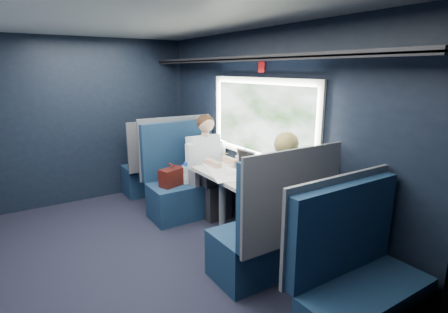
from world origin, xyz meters
TOP-DOWN VIEW (x-y plane):
  - ground at (0.00, 0.00)m, footprint 2.80×4.20m
  - room_shell at (0.02, 0.00)m, footprint 3.00×4.40m
  - table at (1.03, 0.00)m, footprint 0.62×1.00m
  - seat_bay_near at (0.84, 0.87)m, footprint 1.04×0.62m
  - seat_bay_far at (0.85, -0.87)m, footprint 1.04×0.62m
  - seat_row_front at (0.85, 1.80)m, footprint 1.04×0.51m
  - seat_row_back at (0.85, -1.80)m, footprint 1.04×0.51m
  - man at (1.10, 0.70)m, footprint 0.53×0.56m
  - woman at (1.10, -0.71)m, footprint 0.53×0.56m
  - papers at (1.08, 0.08)m, footprint 0.79×0.95m
  - laptop at (1.21, 0.08)m, footprint 0.27×0.33m
  - bottle_small at (1.33, 0.21)m, footprint 0.06×0.06m
  - cup at (1.33, 0.35)m, footprint 0.07×0.07m

SIDE VIEW (x-z plane):
  - ground at x=0.00m, z-range -0.01..0.00m
  - seat_row_front at x=0.85m, z-range -0.17..0.99m
  - seat_row_back at x=0.85m, z-range -0.17..0.99m
  - seat_bay_far at x=0.85m, z-range -0.22..1.04m
  - seat_bay_near at x=0.84m, z-range -0.21..1.05m
  - table at x=1.03m, z-range 0.29..1.03m
  - man at x=1.10m, z-range 0.06..1.38m
  - woman at x=1.10m, z-range 0.07..1.39m
  - papers at x=1.08m, z-range 0.74..0.75m
  - cup at x=1.33m, z-range 0.74..0.82m
  - laptop at x=1.21m, z-range 0.69..0.91m
  - bottle_small at x=1.33m, z-range 0.73..0.93m
  - room_shell at x=0.02m, z-range 0.28..2.68m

